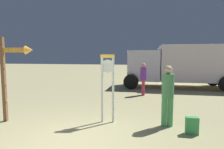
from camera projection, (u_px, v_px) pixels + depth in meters
ground_plane at (67, 145)px, 4.26m from camera, size 80.00×80.00×0.00m
standing_clock at (108, 81)px, 5.62m from camera, size 0.42×0.15×2.04m
arrow_sign at (13, 67)px, 5.62m from camera, size 1.00×0.31×2.54m
person_near_clock at (168, 93)px, 5.30m from camera, size 0.33×0.33×1.73m
backpack at (192, 126)px, 4.83m from camera, size 0.31×0.20×0.44m
person_distant at (143, 77)px, 9.58m from camera, size 0.31×0.31×1.64m
box_truck_near at (188, 64)px, 11.85m from camera, size 7.39×2.66×2.67m
box_truck_far at (170, 59)px, 23.17m from camera, size 6.51×2.84×3.03m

